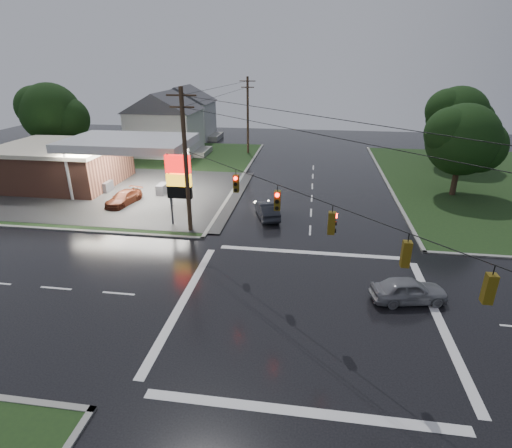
# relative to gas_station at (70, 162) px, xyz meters

# --- Properties ---
(ground) EXTENTS (120.00, 120.00, 0.00)m
(ground) POSITION_rel_gas_station_xyz_m (25.68, -19.70, -2.55)
(ground) COLOR black
(ground) RESTS_ON ground
(grass_nw) EXTENTS (36.00, 36.00, 0.08)m
(grass_nw) POSITION_rel_gas_station_xyz_m (-0.32, 6.30, -2.51)
(grass_nw) COLOR #1C3216
(grass_nw) RESTS_ON ground
(gas_station) EXTENTS (26.20, 18.00, 5.60)m
(gas_station) POSITION_rel_gas_station_xyz_m (0.00, 0.00, 0.00)
(gas_station) COLOR #2D2D2D
(gas_station) RESTS_ON ground
(pylon_sign) EXTENTS (2.00, 0.35, 6.00)m
(pylon_sign) POSITION_rel_gas_station_xyz_m (15.18, -9.20, 1.46)
(pylon_sign) COLOR #59595E
(pylon_sign) RESTS_ON ground
(utility_pole_nw) EXTENTS (2.20, 0.32, 11.00)m
(utility_pole_nw) POSITION_rel_gas_station_xyz_m (16.18, -10.20, 3.17)
(utility_pole_nw) COLOR #382619
(utility_pole_nw) RESTS_ON ground
(utility_pole_n) EXTENTS (2.20, 0.32, 10.50)m
(utility_pole_n) POSITION_rel_gas_station_xyz_m (16.18, 18.30, 2.92)
(utility_pole_n) COLOR #382619
(utility_pole_n) RESTS_ON ground
(traffic_signals) EXTENTS (26.87, 26.87, 1.47)m
(traffic_signals) POSITION_rel_gas_station_xyz_m (25.69, -19.72, 3.93)
(traffic_signals) COLOR black
(traffic_signals) RESTS_ON ground
(house_near) EXTENTS (11.05, 8.48, 8.60)m
(house_near) POSITION_rel_gas_station_xyz_m (4.73, 16.30, 1.86)
(house_near) COLOR silver
(house_near) RESTS_ON ground
(house_far) EXTENTS (11.05, 8.48, 8.60)m
(house_far) POSITION_rel_gas_station_xyz_m (3.73, 28.30, 1.86)
(house_far) COLOR silver
(house_far) RESTS_ON ground
(tree_nw_behind) EXTENTS (8.93, 7.60, 10.00)m
(tree_nw_behind) POSITION_rel_gas_station_xyz_m (-8.17, 10.29, 3.63)
(tree_nw_behind) COLOR black
(tree_nw_behind) RESTS_ON ground
(tree_ne_near) EXTENTS (7.99, 6.80, 8.98)m
(tree_ne_near) POSITION_rel_gas_station_xyz_m (39.82, 2.29, 3.01)
(tree_ne_near) COLOR black
(tree_ne_near) RESTS_ON ground
(tree_ne_far) EXTENTS (8.46, 7.20, 9.80)m
(tree_ne_far) POSITION_rel_gas_station_xyz_m (42.83, 14.29, 3.63)
(tree_ne_far) COLOR black
(tree_ne_far) RESTS_ON ground
(car_north) EXTENTS (2.77, 4.54, 1.41)m
(car_north) POSITION_rel_gas_station_xyz_m (21.91, -6.40, -1.84)
(car_north) COLOR black
(car_north) RESTS_ON ground
(car_crossing) EXTENTS (4.47, 2.51, 1.44)m
(car_crossing) POSITION_rel_gas_station_xyz_m (31.35, -18.06, -1.83)
(car_crossing) COLOR gray
(car_crossing) RESTS_ON ground
(car_pump) EXTENTS (2.58, 4.57, 1.25)m
(car_pump) POSITION_rel_gas_station_xyz_m (8.13, -5.01, -1.92)
(car_pump) COLOR maroon
(car_pump) RESTS_ON ground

